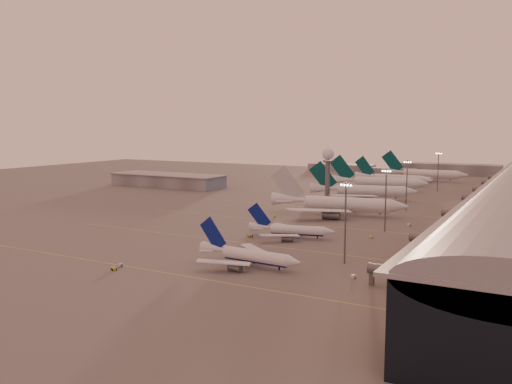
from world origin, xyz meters
The scene contains 25 objects.
ground centered at (0.00, 0.00, 0.00)m, with size 700.00×700.00×0.00m, color #5A5858.
taxiway_markings centered at (30.00, 56.00, 0.01)m, with size 180.00×185.25×0.02m.
hangar centered at (-120.00, 140.00, 4.32)m, with size 82.00×27.00×8.50m.
radar_tower centered at (5.00, 120.00, 20.95)m, with size 6.40×6.40×31.10m.
mast_a centered at (58.00, 0.00, 13.74)m, with size 3.60×0.56×25.00m.
mast_b centered at (55.00, 55.00, 13.74)m, with size 3.60×0.56×25.00m.
mast_c centered at (50.00, 110.00, 13.74)m, with size 3.60×0.56×25.00m.
mast_d centered at (48.00, 200.00, 13.74)m, with size 3.60×0.56×25.00m.
distant_horizon centered at (2.62, 325.14, 3.89)m, with size 165.00×37.50×9.00m.
narrowbody_near centered at (34.13, -17.33, 2.81)m, with size 35.53×28.31×13.88m.
narrowbody_mid centered at (27.90, 25.60, 2.62)m, with size 32.55×25.66×12.93m.
widebody_white centered at (24.96, 83.28, 3.97)m, with size 64.70×51.43×22.90m.
greentail_a centered at (19.06, 139.06, 3.85)m, with size 57.97×46.08×21.79m.
greentail_b centered at (14.16, 185.93, 4.02)m, with size 62.24×49.87×22.75m.
greentail_c centered at (14.42, 220.48, 3.55)m, with size 55.38×44.70×20.11m.
greentail_d centered at (27.15, 260.47, 4.03)m, with size 62.81×50.54×22.81m.
gsv_truck_a centered at (1.37, -36.45, 1.11)m, with size 5.39×2.09×2.17m.
gsv_tug_near centered at (2.00, -40.21, 0.47)m, with size 3.21×3.70×0.91m.
gsv_catering_a centered at (65.92, -14.45, 1.94)m, with size 4.94×2.67×3.89m.
gsv_tug_mid centered at (13.56, 19.91, 0.48)m, with size 3.63×2.73×0.92m.
gsv_truck_b centered at (54.49, 39.90, 0.96)m, with size 4.75×2.03×1.87m.
gsv_truck_c centered at (1.47, 64.55, 1.00)m, with size 4.09×5.03×1.96m.
gsv_catering_b centered at (60.88, 71.43, 2.17)m, with size 5.71×3.61×4.34m.
gsv_tug_far centered at (16.84, 100.23, 0.55)m, with size 4.26×4.27×1.08m.
gsv_truck_d centered at (-22.48, 125.43, 1.14)m, with size 4.11×5.85×2.23m.
Camera 1 is at (112.62, -154.39, 42.19)m, focal length 38.00 mm.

